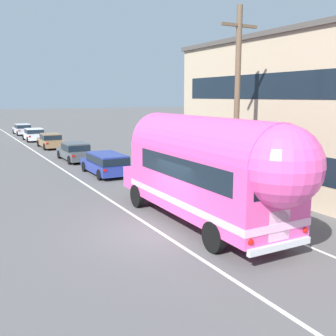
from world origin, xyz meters
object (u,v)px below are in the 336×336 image
(painted_bus, at_px, (210,167))
(car_fourth, at_px, (34,134))
(car_fifth, at_px, (23,129))
(car_lead, at_px, (106,162))
(car_third, at_px, (51,140))
(car_second, at_px, (75,151))
(utility_pole, at_px, (237,106))

(painted_bus, bearing_deg, car_fourth, 90.40)
(painted_bus, height_order, car_fifth, painted_bus)
(car_fourth, xyz_separation_m, car_fifth, (0.04, 8.15, 0.01))
(painted_bus, bearing_deg, car_lead, 89.39)
(painted_bus, bearing_deg, car_third, 89.98)
(car_fourth, bearing_deg, car_third, -88.05)
(painted_bus, relative_size, car_fifth, 2.27)
(car_fifth, bearing_deg, car_third, -89.26)
(car_lead, xyz_separation_m, car_second, (-0.13, 6.44, -0.06))
(car_third, bearing_deg, utility_pole, -83.86)
(car_third, bearing_deg, car_fifth, 90.74)
(utility_pole, distance_m, car_fifth, 40.00)
(utility_pole, height_order, car_second, utility_pole)
(car_fourth, distance_m, car_fifth, 8.15)
(utility_pole, xyz_separation_m, car_second, (-2.66, 15.94, -3.68))
(utility_pole, relative_size, car_fifth, 1.85)
(painted_bus, relative_size, car_third, 2.31)
(car_fourth, bearing_deg, car_lead, -89.09)
(car_third, relative_size, car_fifth, 0.98)
(car_lead, xyz_separation_m, car_fourth, (-0.35, 22.08, -0.06))
(car_lead, bearing_deg, car_second, 91.19)
(utility_pole, distance_m, painted_bus, 3.88)
(painted_bus, height_order, car_second, painted_bus)
(car_lead, bearing_deg, car_third, 90.43)
(utility_pole, bearing_deg, car_third, 96.14)
(painted_bus, relative_size, car_fourth, 2.39)
(car_lead, relative_size, car_fifth, 0.99)
(utility_pole, xyz_separation_m, car_lead, (-2.53, 9.50, -3.63))
(car_second, relative_size, car_fifth, 1.00)
(car_fourth, bearing_deg, car_second, -89.20)
(car_second, bearing_deg, car_fifth, 90.42)
(car_lead, bearing_deg, utility_pole, -75.11)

